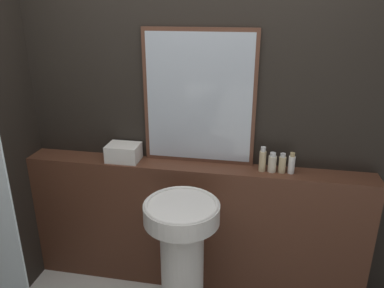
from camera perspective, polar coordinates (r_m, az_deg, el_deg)
The scene contains 9 objects.
wall_back at distance 2.56m, azimuth 0.85°, elevation 3.76°, with size 8.00×0.06×2.50m.
vanity_counter at distance 2.77m, azimuth 0.28°, elevation -12.43°, with size 2.39×0.20×0.96m.
pedestal_sink at distance 2.39m, azimuth -1.52°, elevation -16.63°, with size 0.45×0.45×0.92m.
mirror at distance 2.47m, azimuth 1.08°, elevation 6.97°, with size 0.75×0.03×0.90m.
towel_stack at distance 2.65m, azimuth -10.38°, elevation -1.28°, with size 0.22×0.17×0.12m.
shampoo_bottle at distance 2.48m, azimuth 10.70°, elevation -2.40°, with size 0.04×0.04×0.17m.
conditioner_bottle at distance 2.49m, azimuth 12.12°, elevation -2.83°, with size 0.05×0.05×0.13m.
lotion_bottle at distance 2.49m, azimuth 13.59°, elevation -2.94°, with size 0.05×0.05×0.13m.
body_wash_bottle at distance 2.49m, azimuth 14.94°, elevation -2.93°, with size 0.04×0.04×0.14m.
Camera 1 is at (0.42, -1.12, 2.00)m, focal length 35.00 mm.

